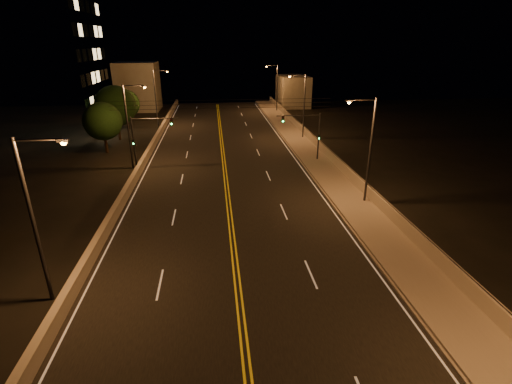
{
  "coord_description": "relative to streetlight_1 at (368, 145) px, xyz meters",
  "views": [
    {
      "loc": [
        -0.97,
        -8.0,
        13.1
      ],
      "look_at": [
        2.0,
        18.0,
        2.5
      ],
      "focal_mm": 26.0,
      "sensor_mm": 36.0,
      "label": 1
    }
  ],
  "objects": [
    {
      "name": "overhead_wires",
      "position": [
        -11.52,
        9.09,
        2.16
      ],
      "size": [
        22.0,
        0.03,
        0.83
      ],
      "color": "black"
    },
    {
      "name": "traffic_signal_left",
      "position": [
        -20.27,
        12.51,
        -1.62
      ],
      "size": [
        5.11,
        0.31,
        5.67
      ],
      "color": "#2D2D33",
      "rests_on": "ground"
    },
    {
      "name": "sidewalk",
      "position": [
        -0.72,
        -0.41,
        -5.09
      ],
      "size": [
        3.6,
        120.0,
        0.3
      ],
      "primitive_type": "cube",
      "color": "gray",
      "rests_on": "ground"
    },
    {
      "name": "streetlight_2",
      "position": [
        0.0,
        23.46,
        0.0
      ],
      "size": [
        2.55,
        0.28,
        9.07
      ],
      "color": "#2D2D33",
      "rests_on": "ground"
    },
    {
      "name": "parapet_wall",
      "position": [
        0.93,
        -0.41,
        -4.44
      ],
      "size": [
        0.3,
        120.0,
        1.0
      ],
      "primitive_type": "cube",
      "color": "gray",
      "rests_on": "sidewalk"
    },
    {
      "name": "distant_building_left",
      "position": [
        -27.52,
        51.91,
        -0.53
      ],
      "size": [
        8.0,
        8.0,
        9.42
      ],
      "primitive_type": "cube",
      "color": "gray",
      "rests_on": "ground"
    },
    {
      "name": "tree_0",
      "position": [
        -26.18,
        19.21,
        -1.24
      ],
      "size": [
        4.7,
        4.7,
        6.36
      ],
      "color": "black",
      "rests_on": "ground"
    },
    {
      "name": "streetlight_6",
      "position": [
        -21.44,
        34.35,
        0.0
      ],
      "size": [
        2.55,
        0.28,
        9.07
      ],
      "color": "#2D2D33",
      "rests_on": "ground"
    },
    {
      "name": "distant_building_right",
      "position": [
        4.98,
        53.53,
        -2.05
      ],
      "size": [
        6.0,
        10.0,
        6.38
      ],
      "primitive_type": "cube",
      "color": "gray",
      "rests_on": "ground"
    },
    {
      "name": "streetlight_1",
      "position": [
        0.0,
        0.0,
        0.0
      ],
      "size": [
        2.55,
        0.28,
        9.07
      ],
      "color": "#2D2D33",
      "rests_on": "ground"
    },
    {
      "name": "streetlight_5",
      "position": [
        -21.44,
        12.5,
        0.0
      ],
      "size": [
        2.55,
        0.28,
        9.07
      ],
      "color": "#2D2D33",
      "rests_on": "ground"
    },
    {
      "name": "tree_1",
      "position": [
        -26.09,
        26.07,
        -0.43
      ],
      "size": [
        5.64,
        5.64,
        7.64
      ],
      "color": "black",
      "rests_on": "ground"
    },
    {
      "name": "streetlight_4",
      "position": [
        -21.44,
        -10.59,
        0.0
      ],
      "size": [
        2.55,
        0.28,
        9.07
      ],
      "color": "#2D2D33",
      "rests_on": "ground"
    },
    {
      "name": "tree_2",
      "position": [
        -26.55,
        34.11,
        -1.37
      ],
      "size": [
        4.55,
        4.55,
        6.16
      ],
      "color": "black",
      "rests_on": "ground"
    },
    {
      "name": "parapet_rail",
      "position": [
        0.93,
        -0.41,
        -3.91
      ],
      "size": [
        0.06,
        120.0,
        0.06
      ],
      "primitive_type": "cylinder",
      "rotation": [
        1.57,
        0.0,
        0.0
      ],
      "color": "black",
      "rests_on": "parapet_wall"
    },
    {
      "name": "streetlight_3",
      "position": [
        0.0,
        46.33,
        0.0
      ],
      "size": [
        2.55,
        0.28,
        9.07
      ],
      "color": "#2D2D33",
      "rests_on": "ground"
    },
    {
      "name": "traffic_signal_right",
      "position": [
        -1.57,
        12.51,
        -1.62
      ],
      "size": [
        5.11,
        0.31,
        5.67
      ],
      "color": "#2D2D33",
      "rests_on": "ground"
    },
    {
      "name": "road",
      "position": [
        -11.52,
        -0.41,
        -5.23
      ],
      "size": [
        18.0,
        120.0,
        0.02
      ],
      "primitive_type": "cube",
      "color": "black",
      "rests_on": "ground"
    },
    {
      "name": "curb",
      "position": [
        -2.59,
        -0.41,
        -5.17
      ],
      "size": [
        0.14,
        120.0,
        0.15
      ],
      "primitive_type": "cube",
      "color": "gray",
      "rests_on": "ground"
    },
    {
      "name": "lane_markings",
      "position": [
        -11.52,
        -0.48,
        -5.22
      ],
      "size": [
        17.32,
        116.0,
        0.0
      ],
      "color": "silver",
      "rests_on": "road"
    },
    {
      "name": "building_tower",
      "position": [
        -41.6,
        31.14,
        7.81
      ],
      "size": [
        24.0,
        15.0,
        27.26
      ],
      "color": "gray",
      "rests_on": "ground"
    },
    {
      "name": "jersey_barrier",
      "position": [
        -20.67,
        -0.41,
        -4.77
      ],
      "size": [
        0.45,
        120.0,
        0.94
      ],
      "primitive_type": "cube",
      "color": "gray",
      "rests_on": "ground"
    }
  ]
}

